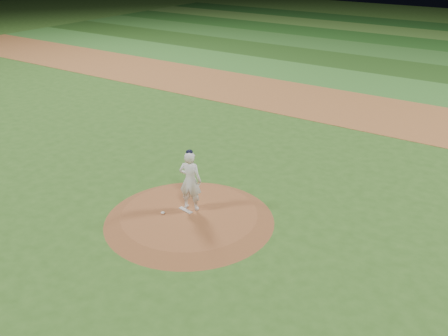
{
  "coord_description": "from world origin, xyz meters",
  "views": [
    {
      "loc": [
        8.74,
        -10.94,
        8.38
      ],
      "look_at": [
        0.0,
        2.0,
        1.1
      ],
      "focal_mm": 40.0,
      "sensor_mm": 36.0,
      "label": 1
    }
  ],
  "objects_px": {
    "rosin_bag": "(163,213)",
    "pitcher_on_mound": "(190,180)",
    "pitchers_mound": "(189,217)",
    "pitching_rubber": "(186,210)"
  },
  "relations": [
    {
      "from": "pitchers_mound",
      "to": "pitching_rubber",
      "type": "xyz_separation_m",
      "value": [
        -0.22,
        0.08,
        0.14
      ]
    },
    {
      "from": "pitching_rubber",
      "to": "rosin_bag",
      "type": "height_order",
      "value": "rosin_bag"
    },
    {
      "from": "rosin_bag",
      "to": "pitchers_mound",
      "type": "bearing_deg",
      "value": 34.79
    },
    {
      "from": "pitchers_mound",
      "to": "rosin_bag",
      "type": "xyz_separation_m",
      "value": [
        -0.7,
        -0.49,
        0.16
      ]
    },
    {
      "from": "pitchers_mound",
      "to": "pitching_rubber",
      "type": "relative_size",
      "value": 10.25
    },
    {
      "from": "pitchers_mound",
      "to": "rosin_bag",
      "type": "bearing_deg",
      "value": -145.21
    },
    {
      "from": "rosin_bag",
      "to": "pitcher_on_mound",
      "type": "height_order",
      "value": "pitcher_on_mound"
    },
    {
      "from": "pitching_rubber",
      "to": "pitcher_on_mound",
      "type": "xyz_separation_m",
      "value": [
        0.06,
        0.22,
        1.01
      ]
    },
    {
      "from": "pitching_rubber",
      "to": "pitchers_mound",
      "type": "bearing_deg",
      "value": -10.71
    },
    {
      "from": "pitchers_mound",
      "to": "pitcher_on_mound",
      "type": "distance_m",
      "value": 1.2
    }
  ]
}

